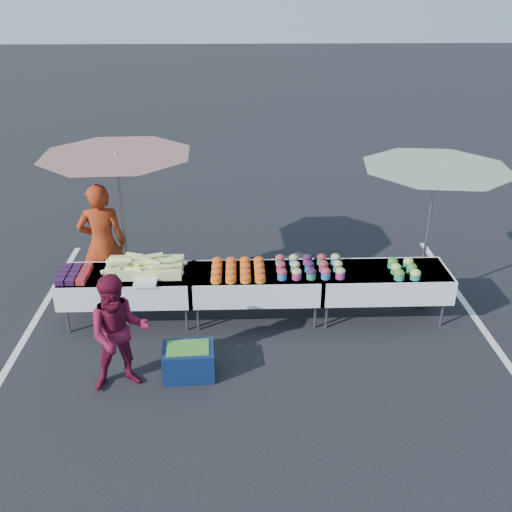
{
  "coord_description": "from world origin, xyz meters",
  "views": [
    {
      "loc": [
        -0.23,
        -7.09,
        4.44
      ],
      "look_at": [
        0.0,
        0.0,
        1.0
      ],
      "focal_mm": 40.0,
      "sensor_mm": 36.0,
      "label": 1
    }
  ],
  "objects_px": {
    "table_left": "(128,284)",
    "table_right": "(382,281)",
    "vendor": "(103,244)",
    "umbrella_left": "(117,167)",
    "storage_bin": "(189,361)",
    "table_center": "(256,282)",
    "customer": "(119,333)",
    "umbrella_right": "(435,180)"
  },
  "relations": [
    {
      "from": "table_left",
      "to": "table_right",
      "type": "xyz_separation_m",
      "value": [
        3.6,
        0.0,
        0.0
      ]
    },
    {
      "from": "vendor",
      "to": "table_right",
      "type": "bearing_deg",
      "value": 162.32
    },
    {
      "from": "table_left",
      "to": "umbrella_left",
      "type": "bearing_deg",
      "value": 100.32
    },
    {
      "from": "table_left",
      "to": "storage_bin",
      "type": "relative_size",
      "value": 2.85
    },
    {
      "from": "storage_bin",
      "to": "umbrella_left",
      "type": "bearing_deg",
      "value": 113.31
    },
    {
      "from": "table_center",
      "to": "storage_bin",
      "type": "distance_m",
      "value": 1.62
    },
    {
      "from": "table_left",
      "to": "table_right",
      "type": "distance_m",
      "value": 3.6
    },
    {
      "from": "storage_bin",
      "to": "vendor",
      "type": "bearing_deg",
      "value": 121.82
    },
    {
      "from": "table_left",
      "to": "umbrella_left",
      "type": "height_order",
      "value": "umbrella_left"
    },
    {
      "from": "table_center",
      "to": "table_left",
      "type": "bearing_deg",
      "value": 180.0
    },
    {
      "from": "table_right",
      "to": "customer",
      "type": "bearing_deg",
      "value": -156.83
    },
    {
      "from": "table_right",
      "to": "umbrella_right",
      "type": "bearing_deg",
      "value": 29.74
    },
    {
      "from": "table_right",
      "to": "storage_bin",
      "type": "distance_m",
      "value": 3.0
    },
    {
      "from": "vendor",
      "to": "storage_bin",
      "type": "relative_size",
      "value": 2.86
    },
    {
      "from": "umbrella_left",
      "to": "umbrella_right",
      "type": "xyz_separation_m",
      "value": [
        4.45,
        -0.4,
        -0.1
      ]
    },
    {
      "from": "table_left",
      "to": "vendor",
      "type": "xyz_separation_m",
      "value": [
        -0.44,
        0.61,
        0.35
      ]
    },
    {
      "from": "vendor",
      "to": "umbrella_right",
      "type": "height_order",
      "value": "umbrella_right"
    },
    {
      "from": "table_right",
      "to": "vendor",
      "type": "relative_size",
      "value": 1.0
    },
    {
      "from": "table_center",
      "to": "umbrella_left",
      "type": "height_order",
      "value": "umbrella_left"
    },
    {
      "from": "table_right",
      "to": "vendor",
      "type": "bearing_deg",
      "value": 171.39
    },
    {
      "from": "table_right",
      "to": "umbrella_left",
      "type": "relative_size",
      "value": 0.66
    },
    {
      "from": "customer",
      "to": "umbrella_left",
      "type": "relative_size",
      "value": 0.52
    },
    {
      "from": "customer",
      "to": "table_left",
      "type": "bearing_deg",
      "value": 81.43
    },
    {
      "from": "table_right",
      "to": "vendor",
      "type": "distance_m",
      "value": 4.1
    },
    {
      "from": "customer",
      "to": "umbrella_left",
      "type": "height_order",
      "value": "umbrella_left"
    },
    {
      "from": "table_left",
      "to": "table_center",
      "type": "distance_m",
      "value": 1.8
    },
    {
      "from": "umbrella_left",
      "to": "storage_bin",
      "type": "height_order",
      "value": "umbrella_left"
    },
    {
      "from": "table_center",
      "to": "table_right",
      "type": "height_order",
      "value": "same"
    },
    {
      "from": "table_left",
      "to": "vendor",
      "type": "height_order",
      "value": "vendor"
    },
    {
      "from": "table_center",
      "to": "storage_bin",
      "type": "relative_size",
      "value": 2.85
    },
    {
      "from": "umbrella_right",
      "to": "storage_bin",
      "type": "xyz_separation_m",
      "value": [
        -3.38,
        -1.71,
        -1.73
      ]
    },
    {
      "from": "table_left",
      "to": "table_center",
      "type": "xyz_separation_m",
      "value": [
        1.8,
        0.0,
        0.0
      ]
    },
    {
      "from": "vendor",
      "to": "customer",
      "type": "distance_m",
      "value": 2.18
    },
    {
      "from": "table_left",
      "to": "customer",
      "type": "bearing_deg",
      "value": -83.94
    },
    {
      "from": "table_center",
      "to": "umbrella_right",
      "type": "bearing_deg",
      "value": 9.09
    },
    {
      "from": "table_center",
      "to": "customer",
      "type": "xyz_separation_m",
      "value": [
        -1.64,
        -1.47,
        0.16
      ]
    },
    {
      "from": "storage_bin",
      "to": "table_left",
      "type": "bearing_deg",
      "value": 121.64
    },
    {
      "from": "table_right",
      "to": "umbrella_right",
      "type": "height_order",
      "value": "umbrella_right"
    },
    {
      "from": "customer",
      "to": "table_center",
      "type": "bearing_deg",
      "value": 27.25
    },
    {
      "from": "table_center",
      "to": "umbrella_right",
      "type": "xyz_separation_m",
      "value": [
        2.5,
        0.4,
        1.36
      ]
    },
    {
      "from": "vendor",
      "to": "table_left",
      "type": "bearing_deg",
      "value": 116.74
    },
    {
      "from": "umbrella_right",
      "to": "table_right",
      "type": "bearing_deg",
      "value": -150.26
    }
  ]
}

